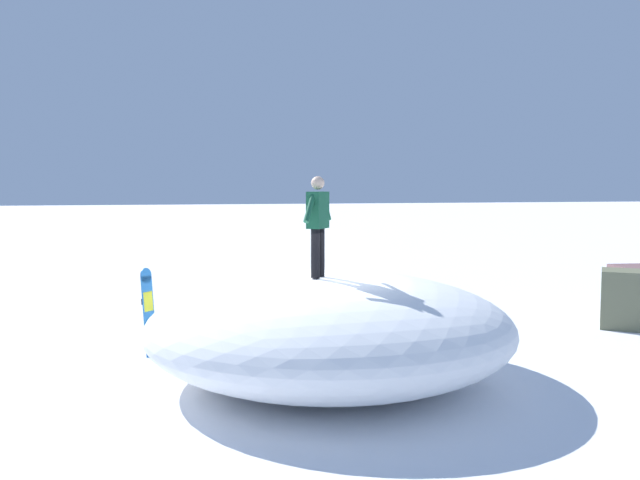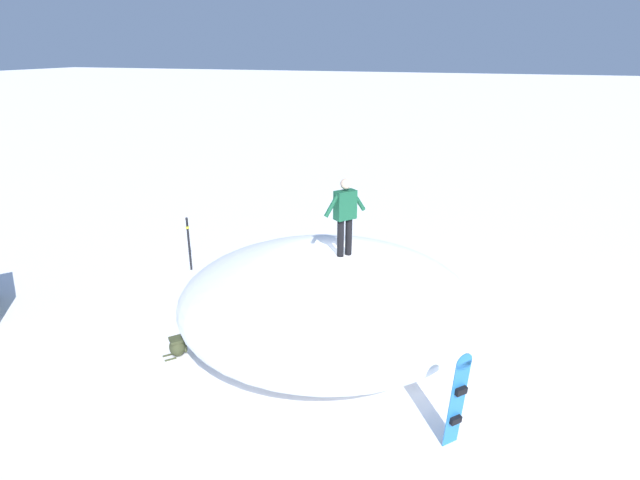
% 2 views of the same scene
% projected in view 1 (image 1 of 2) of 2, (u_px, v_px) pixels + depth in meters
% --- Properties ---
extents(ground, '(240.00, 240.00, 0.00)m').
position_uv_depth(ground, '(299.00, 382.00, 10.79)').
color(ground, white).
extents(snow_mound, '(6.24, 6.21, 1.79)m').
position_uv_depth(snow_mound, '(330.00, 327.00, 10.86)').
color(snow_mound, white).
rests_on(snow_mound, ground).
extents(snowboarder_standing, '(0.68, 0.82, 1.61)m').
position_uv_depth(snowboarder_standing, '(318.00, 220.00, 10.34)').
color(snowboarder_standing, black).
rests_on(snowboarder_standing, snow_mound).
extents(snowboard_primary_upright, '(0.30, 0.31, 1.70)m').
position_uv_depth(snowboard_primary_upright, '(148.00, 310.00, 12.43)').
color(snowboard_primary_upright, '#2672BF').
rests_on(snowboard_primary_upright, ground).
extents(backpack_near, '(0.50, 0.51, 0.40)m').
position_uv_depth(backpack_near, '(427.00, 336.00, 13.22)').
color(backpack_near, '#383D23').
rests_on(backpack_near, ground).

